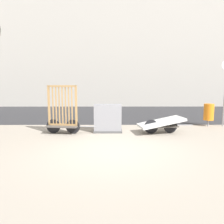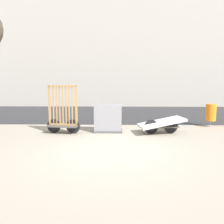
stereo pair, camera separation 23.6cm
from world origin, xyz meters
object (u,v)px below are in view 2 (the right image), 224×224
object	(u,v)px
bike_cart_with_mattress	(161,124)
trash_bin	(211,112)
bike_cart_with_bedframe	(63,116)
utility_cabinet	(108,119)

from	to	relation	value
bike_cart_with_mattress	trash_bin	distance (m)	2.83
bike_cart_with_mattress	trash_bin	bearing A→B (deg)	21.22
trash_bin	bike_cart_with_mattress	bearing A→B (deg)	-150.44
bike_cart_with_bedframe	utility_cabinet	bearing A→B (deg)	16.30
bike_cart_with_bedframe	utility_cabinet	world-z (taller)	bike_cart_with_bedframe
bike_cart_with_bedframe	trash_bin	size ratio (longest dim) A/B	1.92
bike_cart_with_bedframe	bike_cart_with_mattress	xyz separation A→B (m)	(3.77, 0.00, -0.26)
bike_cart_with_bedframe	trash_bin	world-z (taller)	bike_cart_with_bedframe
bike_cart_with_mattress	trash_bin	xyz separation A→B (m)	(2.45, 1.39, 0.25)
utility_cabinet	trash_bin	distance (m)	4.65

